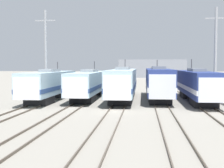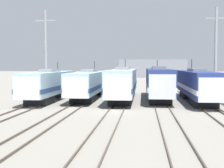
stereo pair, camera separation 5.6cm
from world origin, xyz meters
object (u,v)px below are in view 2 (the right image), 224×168
at_px(locomotive_far_left, 49,84).
at_px(locomotive_center, 123,83).
at_px(locomotive_center_right, 159,83).
at_px(catenary_tower_right, 216,52).
at_px(locomotive_center_left, 89,83).
at_px(catenary_tower_left, 46,52).
at_px(locomotive_far_right, 197,85).

xyz_separation_m(locomotive_far_left, locomotive_center, (9.18, 2.29, 0.13)).
xyz_separation_m(locomotive_center_right, catenary_tower_right, (7.76, 3.00, 4.10)).
height_order(locomotive_center_left, catenary_tower_right, catenary_tower_right).
bearing_deg(locomotive_center_left, catenary_tower_left, 161.27).
height_order(locomotive_far_right, catenary_tower_left, catenary_tower_left).
bearing_deg(catenary_tower_right, locomotive_center_right, -158.90).
relative_size(locomotive_far_right, catenary_tower_left, 1.52).
distance_m(locomotive_center, catenary_tower_right, 13.37).
bearing_deg(locomotive_far_left, locomotive_center_left, 33.79).
bearing_deg(locomotive_far_right, catenary_tower_left, 167.05).
bearing_deg(locomotive_center_left, locomotive_far_right, -10.04).
relative_size(locomotive_far_left, catenary_tower_left, 1.34).
distance_m(locomotive_center_left, locomotive_far_right, 13.98).
bearing_deg(catenary_tower_left, catenary_tower_right, 0.00).
bearing_deg(locomotive_far_left, locomotive_center, 14.01).
relative_size(locomotive_center_left, locomotive_far_right, 1.01).
distance_m(locomotive_center_right, catenary_tower_left, 16.63).
distance_m(locomotive_center, catenary_tower_left, 12.36).
relative_size(locomotive_far_left, locomotive_far_right, 0.88).
height_order(locomotive_center_left, catenary_tower_left, catenary_tower_left).
bearing_deg(locomotive_center, locomotive_center_right, 0.53).
bearing_deg(catenary_tower_left, locomotive_center_left, -18.73).
distance_m(locomotive_center_right, locomotive_far_right, 4.89).
bearing_deg(locomotive_center_right, locomotive_far_left, -170.38).
bearing_deg(locomotive_center_right, catenary_tower_left, 169.29).
height_order(locomotive_center, locomotive_far_right, locomotive_center).
height_order(locomotive_center, locomotive_center_right, locomotive_center).
bearing_deg(locomotive_center_left, locomotive_far_left, -146.21).
xyz_separation_m(locomotive_far_left, catenary_tower_left, (-2.07, 5.33, 4.26)).
xyz_separation_m(locomotive_center_left, locomotive_far_right, (13.76, -2.44, 0.08)).
xyz_separation_m(locomotive_center_left, catenary_tower_right, (16.94, 2.26, 4.30)).
distance_m(catenary_tower_left, catenary_tower_right, 23.59).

